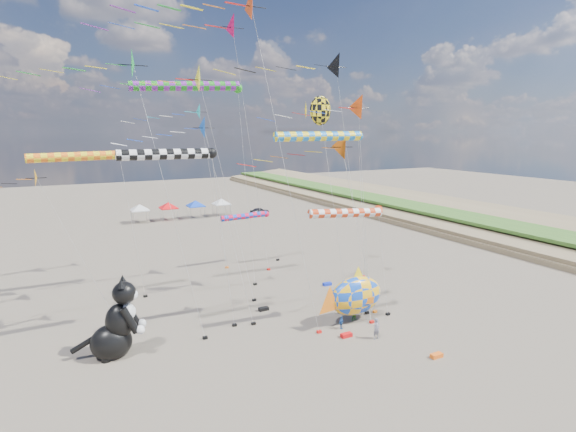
# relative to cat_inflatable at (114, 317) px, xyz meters

# --- Properties ---
(ground) EXTENTS (260.00, 260.00, 0.00)m
(ground) POSITION_rel_cat_inflatable_xyz_m (15.69, -11.26, -2.94)
(ground) COLOR brown
(ground) RESTS_ON ground
(delta_kite_0) EXTENTS (12.91, 2.49, 25.48)m
(delta_kite_0) POSITION_rel_cat_inflatable_xyz_m (9.66, -3.52, 21.02)
(delta_kite_0) COLOR #EF4108
(delta_kite_0) RESTS_ON ground
(delta_kite_1) EXTENTS (16.80, 2.74, 27.41)m
(delta_kite_1) POSITION_rel_cat_inflatable_xyz_m (12.94, 13.33, 22.80)
(delta_kite_1) COLOR #CE0647
(delta_kite_1) RESTS_ON ground
(delta_kite_2) EXTENTS (11.44, 2.35, 15.82)m
(delta_kite_2) POSITION_rel_cat_inflatable_xyz_m (17.53, -2.29, 11.42)
(delta_kite_2) COLOR orange
(delta_kite_2) RESTS_ON ground
(delta_kite_3) EXTENTS (10.40, 1.91, 18.94)m
(delta_kite_3) POSITION_rel_cat_inflatable_xyz_m (10.09, 16.29, 14.66)
(delta_kite_3) COLOR #1BD6D3
(delta_kite_3) RESTS_ON ground
(delta_kite_4) EXTENTS (12.71, 2.64, 19.40)m
(delta_kite_4) POSITION_rel_cat_inflatable_xyz_m (21.41, 3.83, 14.88)
(delta_kite_4) COLOR #F14E11
(delta_kite_4) RESTS_ON ground
(delta_kite_5) EXTENTS (9.54, 1.87, 17.09)m
(delta_kite_5) POSITION_rel_cat_inflatable_xyz_m (6.55, 0.32, 12.85)
(delta_kite_5) COLOR blue
(delta_kite_5) RESTS_ON ground
(delta_kite_6) EXTENTS (16.17, 2.82, 23.68)m
(delta_kite_6) POSITION_rel_cat_inflatable_xyz_m (21.03, 6.12, 19.06)
(delta_kite_6) COLOR black
(delta_kite_6) RESTS_ON ground
(delta_kite_7) EXTENTS (11.13, 2.18, 21.41)m
(delta_kite_7) POSITION_rel_cat_inflatable_xyz_m (2.07, -0.37, 17.06)
(delta_kite_7) COLOR #139836
(delta_kite_7) RESTS_ON ground
(delta_kite_8) EXTENTS (9.81, 1.61, 13.11)m
(delta_kite_8) POSITION_rel_cat_inflatable_xyz_m (-4.44, 7.55, 8.94)
(delta_kite_8) COLOR orange
(delta_kite_8) RESTS_ON ground
(delta_kite_9) EXTENTS (13.02, 2.57, 21.44)m
(delta_kite_9) POSITION_rel_cat_inflatable_xyz_m (7.82, 5.20, 16.96)
(delta_kite_9) COLOR #FBF717
(delta_kite_9) RESTS_ON ground
(windsock_0) EXTENTS (8.07, 0.75, 9.85)m
(windsock_0) POSITION_rel_cat_inflatable_xyz_m (17.66, -3.24, 6.49)
(windsock_0) COLOR red
(windsock_0) RESTS_ON ground
(windsock_1) EXTENTS (9.04, 0.77, 15.82)m
(windsock_1) POSITION_rel_cat_inflatable_xyz_m (15.77, -2.17, 12.43)
(windsock_1) COLOR blue
(windsock_1) RESTS_ON ground
(windsock_2) EXTENTS (8.47, 0.81, 14.60)m
(windsock_2) POSITION_rel_cat_inflatable_xyz_m (4.73, 0.76, 11.19)
(windsock_2) COLOR black
(windsock_2) RESTS_ON ground
(windsock_3) EXTENTS (11.60, 0.90, 20.28)m
(windsock_3) POSITION_rel_cat_inflatable_xyz_m (8.74, 9.31, 16.84)
(windsock_3) COLOR #198D1A
(windsock_3) RESTS_ON ground
(windsock_4) EXTENTS (7.40, 0.71, 6.36)m
(windsock_4) POSITION_rel_cat_inflatable_xyz_m (16.85, 16.40, 3.03)
(windsock_4) COLOR red
(windsock_4) RESTS_ON ground
(windsock_5) EXTENTS (9.06, 0.83, 14.09)m
(windsock_5) POSITION_rel_cat_inflatable_xyz_m (-0.87, 10.98, 10.68)
(windsock_5) COLOR orange
(windsock_5) RESTS_ON ground
(angelfish_kite) EXTENTS (3.74, 3.02, 18.99)m
(angelfish_kite) POSITION_rel_cat_inflatable_xyz_m (18.82, 3.67, 14.59)
(angelfish_kite) COLOR yellow
(angelfish_kite) RESTS_ON ground
(cat_inflatable) EXTENTS (4.76, 3.21, 5.87)m
(cat_inflatable) POSITION_rel_cat_inflatable_xyz_m (0.00, 0.00, 0.00)
(cat_inflatable) COLOR black
(cat_inflatable) RESTS_ON ground
(fish_inflatable) EXTENTS (6.69, 2.68, 4.80)m
(fish_inflatable) POSITION_rel_cat_inflatable_xyz_m (18.62, -2.93, -0.67)
(fish_inflatable) COLOR blue
(fish_inflatable) RESTS_ON ground
(person_adult) EXTENTS (0.67, 0.49, 1.68)m
(person_adult) POSITION_rel_cat_inflatable_xyz_m (18.18, -6.42, -2.09)
(person_adult) COLOR gray
(person_adult) RESTS_ON ground
(child_green) EXTENTS (0.60, 0.47, 1.22)m
(child_green) POSITION_rel_cat_inflatable_xyz_m (18.75, -2.85, -2.33)
(child_green) COLOR #2D8925
(child_green) RESTS_ON ground
(child_blue) EXTENTS (0.67, 0.50, 1.06)m
(child_blue) POSITION_rel_cat_inflatable_xyz_m (16.77, -3.68, -2.41)
(child_blue) COLOR #2C61B2
(child_blue) RESTS_ON ground
(kite_bag_0) EXTENTS (0.90, 0.44, 0.30)m
(kite_bag_0) POSITION_rel_cat_inflatable_xyz_m (16.29, -5.12, -2.79)
(kite_bag_0) COLOR red
(kite_bag_0) RESTS_ON ground
(kite_bag_1) EXTENTS (0.90, 0.44, 0.30)m
(kite_bag_1) POSITION_rel_cat_inflatable_xyz_m (12.71, 2.67, -2.79)
(kite_bag_1) COLOR black
(kite_bag_1) RESTS_ON ground
(kite_bag_2) EXTENTS (0.90, 0.44, 0.30)m
(kite_bag_2) POSITION_rel_cat_inflatable_xyz_m (20.12, -10.75, -2.79)
(kite_bag_2) COLOR orange
(kite_bag_2) RESTS_ON ground
(kite_bag_3) EXTENTS (0.90, 0.44, 0.30)m
(kite_bag_3) POSITION_rel_cat_inflatable_xyz_m (21.38, 5.75, -2.79)
(kite_bag_3) COLOR #132AC1
(kite_bag_3) RESTS_ON ground
(tent_row) EXTENTS (19.20, 4.20, 3.80)m
(tent_row) POSITION_rel_cat_inflatable_xyz_m (17.19, 48.74, 0.21)
(tent_row) COLOR silver
(tent_row) RESTS_ON ground
(parked_car) EXTENTS (3.93, 1.93, 1.29)m
(parked_car) POSITION_rel_cat_inflatable_xyz_m (31.74, 46.74, -2.29)
(parked_car) COLOR #26262D
(parked_car) RESTS_ON ground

